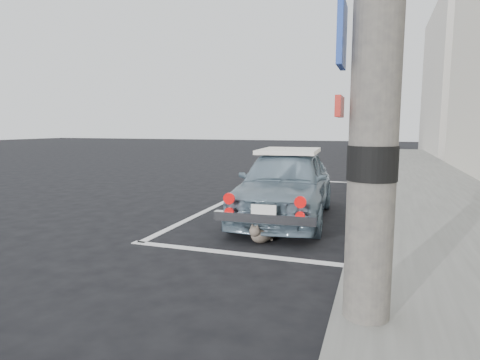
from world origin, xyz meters
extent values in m
plane|color=black|center=(0.00, 0.00, 0.00)|extent=(80.00, 80.00, 0.00)
cube|color=slate|center=(3.20, 2.00, 0.07)|extent=(2.80, 40.00, 0.15)
cube|color=white|center=(4.66, 10.00, 4.60)|extent=(0.10, 2.00, 1.60)
cube|color=beige|center=(6.35, 20.00, 4.00)|extent=(3.50, 10.00, 8.00)
cube|color=silver|center=(0.50, -0.50, 0.00)|extent=(3.00, 0.12, 0.01)
cube|color=silver|center=(0.50, 6.50, 0.00)|extent=(3.00, 0.12, 0.01)
cube|color=silver|center=(-0.90, 3.00, 0.00)|extent=(0.12, 7.00, 0.01)
cylinder|color=black|center=(2.05, -2.00, 1.30)|extent=(0.36, 0.36, 0.25)
cube|color=#13349D|center=(1.81, -2.00, 2.20)|extent=(0.04, 0.35, 0.45)
cube|color=red|center=(1.81, -2.00, 1.70)|extent=(0.04, 0.30, 0.15)
cube|color=white|center=(1.80, -2.00, 1.70)|extent=(0.02, 0.16, 0.08)
imported|color=gray|center=(0.61, 1.61, 0.60)|extent=(1.63, 3.60, 1.20)
cube|color=white|center=(0.59, 1.96, 1.13)|extent=(1.07, 1.40, 0.07)
cube|color=silver|center=(0.72, -0.10, 0.38)|extent=(1.35, 0.20, 0.12)
cube|color=white|center=(0.72, -0.14, 0.48)|extent=(0.33, 0.04, 0.17)
cylinder|color=red|center=(0.26, -0.15, 0.62)|extent=(0.15, 0.05, 0.15)
cylinder|color=red|center=(1.19, -0.10, 0.62)|extent=(0.15, 0.05, 0.15)
cylinder|color=red|center=(0.26, -0.15, 0.44)|extent=(0.12, 0.05, 0.12)
cylinder|color=red|center=(1.19, -0.10, 0.44)|extent=(0.12, 0.05, 0.12)
ellipsoid|color=#78685B|center=(0.64, 0.07, 0.12)|extent=(0.34, 0.43, 0.23)
sphere|color=#78685B|center=(0.59, -0.09, 0.20)|extent=(0.15, 0.15, 0.15)
cone|color=#78685B|center=(0.56, -0.08, 0.28)|extent=(0.05, 0.05, 0.06)
cone|color=#78685B|center=(0.63, -0.11, 0.28)|extent=(0.05, 0.05, 0.06)
cylinder|color=#78685B|center=(0.75, 0.24, 0.05)|extent=(0.06, 0.25, 0.03)
camera|label=1|loc=(2.09, -5.00, 1.56)|focal=30.00mm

